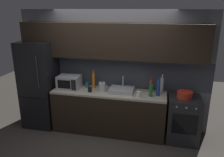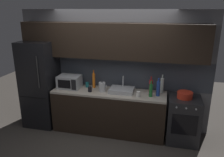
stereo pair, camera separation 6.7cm
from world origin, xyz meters
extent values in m
plane|color=#3D3833|center=(0.00, 0.00, 0.00)|extent=(10.00, 10.00, 0.00)
cube|color=slate|center=(0.00, 1.30, 1.25)|extent=(4.05, 0.10, 2.50)
cube|color=#3D424C|center=(0.00, 1.25, 1.20)|extent=(4.05, 0.01, 0.60)
cube|color=black|center=(0.00, 1.08, 1.90)|extent=(3.73, 0.34, 0.70)
cube|color=black|center=(0.00, 0.90, 0.43)|extent=(2.31, 0.60, 0.86)
cube|color=#B2A899|center=(0.00, 0.90, 0.88)|extent=(2.31, 0.60, 0.04)
cube|color=black|center=(-1.54, 0.90, 0.93)|extent=(0.68, 0.66, 1.87)
cube|color=black|center=(-1.54, 0.57, 0.75)|extent=(0.67, 0.00, 0.01)
cylinder|color=#333333|center=(-1.35, 0.55, 1.31)|extent=(0.02, 0.02, 0.65)
cube|color=#232326|center=(1.50, 0.90, 0.45)|extent=(0.60, 0.60, 0.90)
cube|color=black|center=(1.50, 0.60, 0.50)|extent=(0.45, 0.01, 0.40)
cylinder|color=#B2B2B7|center=(1.33, 0.59, 0.83)|extent=(0.03, 0.02, 0.03)
cylinder|color=#B2B2B7|center=(1.50, 0.59, 0.83)|extent=(0.03, 0.02, 0.03)
cylinder|color=#B2B2B7|center=(1.66, 0.59, 0.83)|extent=(0.03, 0.02, 0.03)
cube|color=#A8AAAF|center=(-0.86, 0.92, 1.04)|extent=(0.46, 0.34, 0.27)
cube|color=black|center=(-0.90, 0.75, 1.04)|extent=(0.28, 0.01, 0.18)
cube|color=black|center=(-0.69, 0.75, 1.04)|extent=(0.10, 0.01, 0.22)
cube|color=#ADAFB5|center=(0.27, 0.93, 0.94)|extent=(0.48, 0.38, 0.08)
cylinder|color=silver|center=(0.27, 1.06, 1.09)|extent=(0.02, 0.02, 0.22)
cylinder|color=#B7BABF|center=(-0.13, 0.87, 1.00)|extent=(0.14, 0.14, 0.19)
sphere|color=black|center=(-0.13, 0.87, 1.10)|extent=(0.02, 0.02, 0.02)
cone|color=#B7BABF|center=(-0.04, 0.87, 1.03)|extent=(0.03, 0.03, 0.05)
cylinder|color=silver|center=(1.05, 1.08, 1.05)|extent=(0.07, 0.07, 0.31)
cylinder|color=silver|center=(1.05, 1.08, 1.24)|extent=(0.03, 0.03, 0.07)
cylinder|color=#234299|center=(0.98, 0.90, 1.04)|extent=(0.07, 0.07, 0.29)
cylinder|color=#234299|center=(0.98, 0.90, 1.22)|extent=(0.03, 0.03, 0.07)
cylinder|color=orange|center=(-0.36, 1.06, 1.06)|extent=(0.06, 0.06, 0.31)
cylinder|color=orange|center=(-0.36, 1.06, 1.25)|extent=(0.02, 0.02, 0.07)
cylinder|color=#1E6B2D|center=(0.85, 0.82, 1.02)|extent=(0.07, 0.07, 0.24)
cylinder|color=#1E6B2D|center=(0.85, 0.82, 1.18)|extent=(0.03, 0.03, 0.07)
cylinder|color=#A82323|center=(0.83, 1.04, 1.03)|extent=(0.07, 0.07, 0.26)
cylinder|color=#A82323|center=(0.83, 1.04, 1.20)|extent=(0.03, 0.03, 0.07)
cylinder|color=silver|center=(0.62, 0.76, 0.95)|extent=(0.07, 0.07, 0.10)
cylinder|color=#19666B|center=(-0.51, 1.05, 0.95)|extent=(0.08, 0.08, 0.11)
cylinder|color=black|center=(-0.36, 0.80, 0.95)|extent=(0.08, 0.08, 0.10)
cylinder|color=red|center=(1.48, 0.90, 0.95)|extent=(0.28, 0.28, 0.10)
cylinder|color=red|center=(1.48, 0.90, 1.01)|extent=(0.29, 0.29, 0.02)
camera|label=1|loc=(1.00, -3.21, 2.51)|focal=35.68mm
camera|label=2|loc=(1.07, -3.20, 2.51)|focal=35.68mm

